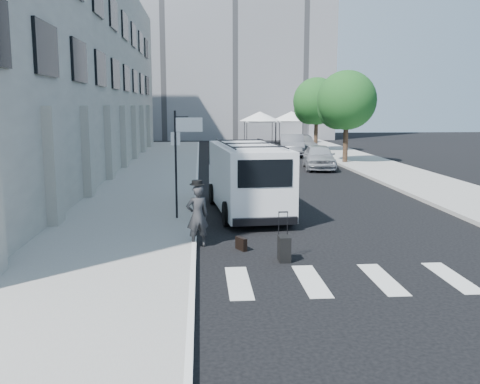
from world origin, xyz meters
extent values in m
plane|color=black|center=(0.00, 0.00, 0.00)|extent=(120.00, 120.00, 0.00)
cube|color=gray|center=(-4.25, 16.00, 0.07)|extent=(4.50, 48.00, 0.15)
cube|color=gray|center=(9.00, 20.00, 0.07)|extent=(4.00, 56.00, 0.15)
cube|color=gray|center=(-11.50, 18.00, 6.00)|extent=(10.00, 44.00, 12.00)
cube|color=slate|center=(2.00, 50.00, 12.50)|extent=(22.00, 12.00, 25.00)
cylinder|color=black|center=(-2.60, 3.20, 1.90)|extent=(0.07, 0.07, 3.50)
cube|color=white|center=(-2.60, 3.22, 2.75)|extent=(0.30, 0.03, 0.42)
cube|color=white|center=(-2.15, 3.20, 3.20)|extent=(0.85, 0.06, 0.45)
cylinder|color=black|center=(7.60, 20.00, 1.40)|extent=(0.32, 0.32, 2.80)
sphere|color=#184817|center=(7.60, 20.00, 4.13)|extent=(3.80, 3.80, 3.80)
sphere|color=#184817|center=(7.20, 20.60, 3.56)|extent=(2.66, 2.66, 2.66)
cylinder|color=black|center=(7.60, 29.00, 1.40)|extent=(0.32, 0.32, 2.80)
sphere|color=#184817|center=(7.60, 29.00, 4.13)|extent=(3.80, 3.80, 3.80)
sphere|color=#184817|center=(7.20, 29.60, 3.56)|extent=(2.66, 2.66, 2.66)
cylinder|color=black|center=(2.60, 36.60, 1.10)|extent=(0.06, 0.06, 2.20)
cylinder|color=black|center=(5.40, 36.60, 1.10)|extent=(0.06, 0.06, 2.20)
cylinder|color=black|center=(2.60, 39.40, 1.10)|extent=(0.06, 0.06, 2.20)
cylinder|color=black|center=(5.40, 39.40, 1.10)|extent=(0.06, 0.06, 2.20)
cube|color=white|center=(4.00, 38.00, 2.25)|extent=(3.00, 3.00, 0.12)
cone|color=white|center=(4.00, 38.00, 2.75)|extent=(4.00, 4.00, 0.90)
cylinder|color=black|center=(5.80, 37.10, 1.10)|extent=(0.06, 0.06, 2.20)
cylinder|color=black|center=(8.60, 37.10, 1.10)|extent=(0.06, 0.06, 2.20)
cylinder|color=black|center=(5.80, 39.90, 1.10)|extent=(0.06, 0.06, 2.20)
cylinder|color=black|center=(8.60, 39.90, 1.10)|extent=(0.06, 0.06, 2.20)
cube|color=white|center=(7.20, 38.50, 2.25)|extent=(3.00, 3.00, 0.12)
cone|color=white|center=(7.20, 38.50, 2.75)|extent=(4.00, 4.00, 0.90)
imported|color=#323134|center=(-1.90, 0.07, 0.86)|extent=(0.72, 0.58, 1.71)
cube|color=black|center=(-0.74, -0.35, 0.17)|extent=(0.30, 0.45, 0.34)
cube|color=black|center=(0.24, -1.46, 0.32)|extent=(0.28, 0.44, 0.63)
cylinder|color=black|center=(0.13, -1.26, 0.91)|extent=(0.02, 0.02, 0.60)
cylinder|color=black|center=(0.34, -1.26, 0.91)|extent=(0.02, 0.02, 0.60)
cube|color=black|center=(0.23, -1.26, 1.20)|extent=(0.24, 0.04, 0.03)
cube|color=white|center=(-0.13, 4.50, 1.31)|extent=(2.62, 5.86, 2.21)
cube|color=white|center=(-0.41, 7.59, 0.79)|extent=(2.08, 1.13, 1.16)
cube|color=black|center=(0.13, 1.69, 1.79)|extent=(1.69, 0.24, 0.84)
cylinder|color=black|center=(-1.31, 6.40, 0.40)|extent=(0.37, 0.82, 0.80)
cylinder|color=black|center=(0.68, 6.59, 0.40)|extent=(0.37, 0.82, 0.80)
cylinder|color=black|center=(-0.95, 2.52, 0.40)|extent=(0.37, 0.82, 0.80)
cylinder|color=black|center=(1.04, 2.70, 0.40)|extent=(0.37, 0.82, 0.80)
imported|color=#A5A7AD|center=(5.30, 17.45, 0.75)|extent=(2.30, 4.59, 1.50)
imported|color=#5C5E64|center=(5.12, 26.02, 0.81)|extent=(2.33, 5.08, 1.61)
imported|color=#999BA0|center=(6.80, 30.04, 0.67)|extent=(2.00, 4.68, 1.35)
camera|label=1|loc=(-1.79, -14.13, 3.82)|focal=40.00mm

